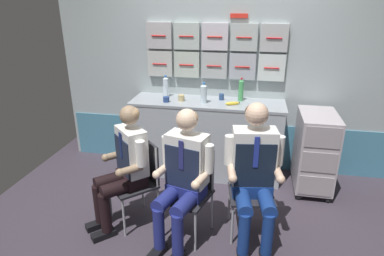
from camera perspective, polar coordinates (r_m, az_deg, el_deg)
ground at (r=3.44m, az=2.49°, el=-16.71°), size 4.80×4.80×0.04m
galley_bulkhead at (r=4.20m, az=5.37°, el=7.19°), size 4.20×0.14×2.15m
galley_counter at (r=4.14m, az=2.54°, el=-1.73°), size 1.83×0.53×0.95m
service_trolley at (r=4.03m, az=20.28°, el=-3.58°), size 0.40×0.65×0.92m
folding_chair_left at (r=3.32m, az=-8.74°, el=-7.69°), size 0.57×0.57×0.83m
crew_member_left at (r=3.19m, az=-11.53°, el=-6.02°), size 0.63×0.62×1.21m
folding_chair_center at (r=3.13m, az=-0.15°, el=-9.34°), size 0.49×0.49×0.83m
crew_member_center at (r=2.92m, az=-1.58°, el=-7.79°), size 0.52×0.67×1.24m
folding_chair_right at (r=3.21m, az=9.98°, el=-8.86°), size 0.46×0.46×0.83m
crew_member_right at (r=2.97m, az=10.62°, el=-6.90°), size 0.53×0.68×1.29m
water_bottle_blue_cap at (r=4.02m, az=8.40°, el=6.47°), size 0.06×0.06×0.28m
sparkling_bottle_green at (r=4.16m, az=-4.51°, el=7.08°), size 0.07×0.07×0.27m
water_bottle_clear at (r=3.89m, az=2.01°, el=5.94°), size 0.08×0.08×0.24m
paper_cup_blue at (r=4.05m, az=5.08°, el=5.37°), size 0.06×0.06×0.07m
coffee_cup_white at (r=3.96m, az=-4.44°, el=4.95°), size 0.08×0.08×0.06m
paper_cup_tan at (r=3.99m, az=-1.83°, el=5.22°), size 0.08×0.08×0.07m
snack_banana at (r=3.86m, az=6.93°, el=4.22°), size 0.17×0.10×0.04m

